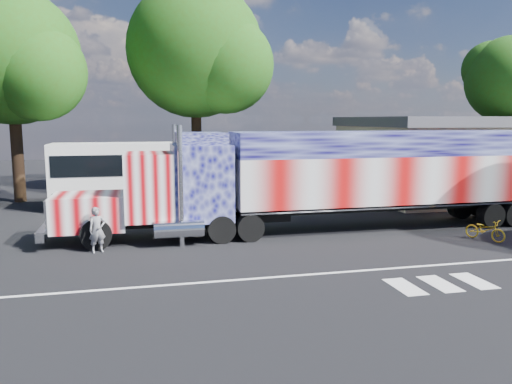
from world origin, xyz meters
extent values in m
plane|color=black|center=(0.00, 0.00, 0.00)|extent=(100.00, 100.00, 0.00)
cube|color=silver|center=(0.00, -3.00, 0.01)|extent=(30.00, 0.15, 0.01)
cube|color=silver|center=(2.80, -4.80, 0.01)|extent=(0.70, 1.60, 0.01)
cube|color=silver|center=(4.00, -4.80, 0.01)|extent=(0.70, 1.60, 0.01)
cube|color=silver|center=(5.20, -4.80, 0.01)|extent=(0.70, 1.60, 0.01)
cube|color=black|center=(-3.46, 3.12, 0.77)|extent=(9.86, 1.10, 0.33)
cube|color=#CF787C|center=(-6.97, 3.12, 1.31)|extent=(2.85, 2.41, 1.42)
cube|color=silver|center=(-8.45, 3.12, 1.31)|extent=(0.13, 2.08, 1.27)
cube|color=silver|center=(-8.67, 3.12, 0.60)|extent=(0.33, 2.74, 0.39)
cube|color=#CF787C|center=(-4.56, 3.12, 2.30)|extent=(1.97, 2.74, 2.74)
cube|color=black|center=(-5.49, 3.12, 2.79)|extent=(0.07, 2.30, 0.99)
cube|color=#494C8E|center=(-2.37, 3.12, 2.41)|extent=(2.41, 2.74, 3.18)
cube|color=#494C8E|center=(-2.37, 3.12, 4.22)|extent=(1.97, 2.63, 0.55)
cylinder|color=silver|center=(-3.36, 4.56, 2.41)|extent=(0.22, 0.22, 4.82)
cylinder|color=silver|center=(-3.36, 1.67, 2.41)|extent=(0.22, 0.22, 4.82)
cylinder|color=silver|center=(-3.46, 4.54, 0.71)|extent=(1.97, 0.72, 0.72)
cylinder|color=silver|center=(-3.46, 1.69, 0.71)|extent=(1.97, 0.72, 0.72)
cylinder|color=black|center=(-6.64, 1.91, 0.60)|extent=(1.20, 0.38, 1.20)
cylinder|color=black|center=(-6.64, 4.32, 0.60)|extent=(1.20, 0.38, 1.20)
cylinder|color=black|center=(-1.71, 1.97, 0.57)|extent=(1.14, 0.60, 1.14)
cylinder|color=black|center=(-1.71, 4.27, 0.57)|extent=(1.14, 0.60, 1.14)
cylinder|color=black|center=(-0.51, 1.97, 0.57)|extent=(1.14, 0.60, 1.14)
cylinder|color=black|center=(-0.51, 4.27, 0.57)|extent=(1.14, 0.60, 1.14)
cube|color=black|center=(6.39, 3.12, 1.04)|extent=(14.24, 1.20, 0.33)
cube|color=#D47676|center=(6.39, 3.12, 2.30)|extent=(14.67, 2.85, 2.19)
cube|color=#434686|center=(6.39, 3.12, 3.94)|extent=(14.67, 2.85, 1.10)
cube|color=silver|center=(6.39, 3.12, 1.20)|extent=(14.67, 2.85, 0.13)
cylinder|color=black|center=(11.10, 1.97, 0.57)|extent=(1.14, 0.60, 1.14)
cylinder|color=black|center=(11.10, 4.27, 0.57)|extent=(1.14, 0.60, 1.14)
cylinder|color=black|center=(12.31, 4.27, 0.57)|extent=(1.14, 0.60, 1.14)
cube|color=white|center=(-3.42, 11.67, 1.85)|extent=(12.69, 2.75, 3.70)
cube|color=black|center=(-3.42, 11.67, 2.54)|extent=(12.27, 2.81, 1.16)
cube|color=black|center=(-3.42, 11.67, 0.48)|extent=(12.69, 2.75, 0.26)
cube|color=black|center=(-9.76, 11.67, 2.01)|extent=(0.06, 2.43, 1.48)
cylinder|color=black|center=(-8.18, 10.35, 0.53)|extent=(1.06, 0.32, 1.06)
cylinder|color=black|center=(-8.18, 12.99, 0.53)|extent=(1.06, 0.32, 1.06)
cylinder|color=black|center=(-0.25, 10.35, 0.53)|extent=(1.06, 0.32, 1.06)
cylinder|color=black|center=(-0.25, 12.99, 0.53)|extent=(1.06, 0.32, 1.06)
cylinder|color=black|center=(0.70, 10.35, 0.53)|extent=(1.06, 0.32, 1.06)
cylinder|color=black|center=(0.70, 12.99, 0.53)|extent=(1.06, 0.32, 1.06)
cube|color=#1E5926|center=(12.00, 5.96, 2.40)|extent=(1.60, 0.08, 1.20)
imported|color=slate|center=(-6.56, 1.50, 0.88)|extent=(0.74, 0.61, 1.75)
imported|color=gold|center=(9.13, -0.21, 0.45)|extent=(1.27, 1.80, 0.90)
cylinder|color=black|center=(-0.96, 16.96, 3.89)|extent=(0.70, 0.70, 7.78)
sphere|color=#205213|center=(-0.96, 16.96, 9.73)|extent=(9.19, 9.19, 9.19)
sphere|color=#205213|center=(0.88, 15.58, 8.62)|extent=(6.43, 6.43, 6.43)
sphere|color=#205213|center=(-2.34, 18.34, 10.84)|extent=(5.97, 5.97, 5.97)
cylinder|color=black|center=(25.37, 18.51, 3.33)|extent=(0.70, 0.70, 6.66)
sphere|color=#205213|center=(25.37, 18.51, 8.33)|extent=(7.16, 7.16, 7.16)
sphere|color=#205213|center=(24.30, 19.59, 9.28)|extent=(4.66, 4.66, 4.66)
cylinder|color=black|center=(-12.15, 15.13, 3.50)|extent=(0.70, 0.70, 7.01)
sphere|color=#205213|center=(-12.15, 15.13, 8.76)|extent=(8.10, 8.10, 8.10)
sphere|color=#205213|center=(-10.53, 13.91, 7.76)|extent=(5.67, 5.67, 5.67)
camera|label=1|loc=(-4.93, -17.92, 5.02)|focal=35.00mm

